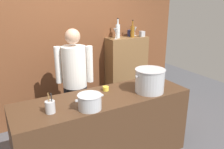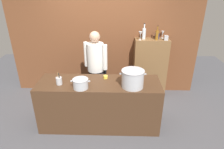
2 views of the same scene
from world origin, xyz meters
TOP-DOWN VIEW (x-y plane):
  - ground_plane at (0.00, 0.00)m, footprint 8.00×8.00m
  - brick_back_panel at (0.00, 1.40)m, footprint 4.40×0.10m
  - prep_counter at (0.00, 0.00)m, footprint 2.19×0.70m
  - bar_cabinet at (1.09, 1.19)m, footprint 0.76×0.32m
  - chef at (-0.12, 0.67)m, footprint 0.49×0.40m
  - stockpot_large at (0.58, -0.14)m, footprint 0.44×0.38m
  - stockpot_small at (-0.28, -0.21)m, footprint 0.33×0.26m
  - utensil_crock at (-0.68, -0.09)m, footprint 0.10×0.10m
  - butter_jar at (0.11, 0.16)m, footprint 0.08×0.08m
  - wine_bottle_amber at (1.17, 1.14)m, footprint 0.07×0.07m
  - wine_bottle_clear at (0.90, 1.19)m, footprint 0.08×0.08m
  - wine_glass_tall at (0.81, 1.12)m, footprint 0.08×0.08m
  - wine_glass_short at (1.32, 1.28)m, footprint 0.07×0.07m
  - spice_tin_silver at (1.37, 1.11)m, footprint 0.08×0.08m
  - spice_tin_navy at (1.20, 1.24)m, footprint 0.08×0.08m

SIDE VIEW (x-z plane):
  - ground_plane at x=0.00m, z-range 0.00..0.00m
  - prep_counter at x=0.00m, z-range 0.00..0.90m
  - bar_cabinet at x=1.09m, z-range 0.00..1.38m
  - butter_jar at x=0.11m, z-range 0.90..0.96m
  - chef at x=-0.12m, z-range 0.13..1.79m
  - utensil_crock at x=-0.68m, z-range 0.85..1.08m
  - stockpot_small at x=-0.28m, z-range 0.90..1.07m
  - stockpot_large at x=0.58m, z-range 0.90..1.20m
  - spice_tin_silver at x=1.37m, z-range 1.38..1.48m
  - spice_tin_navy at x=1.20m, z-range 1.38..1.49m
  - wine_bottle_amber at x=1.17m, z-range 1.33..1.64m
  - wine_glass_short at x=1.32m, z-range 1.41..1.57m
  - brick_back_panel at x=0.00m, z-range 0.00..3.00m
  - wine_bottle_clear at x=0.90m, z-range 1.33..1.68m
  - wine_glass_tall at x=0.81m, z-range 1.42..1.60m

